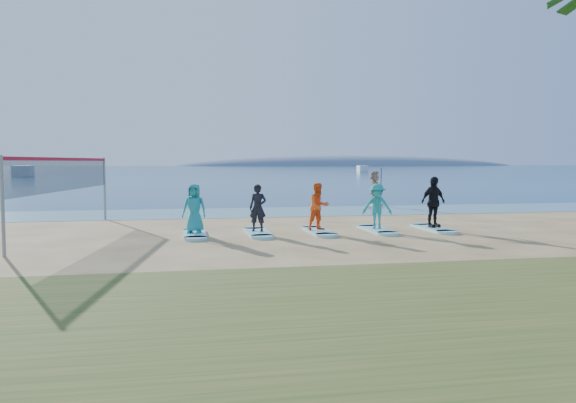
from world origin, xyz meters
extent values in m
plane|color=tan|center=(0.00, 0.00, 0.00)|extent=(600.00, 600.00, 0.00)
plane|color=teal|center=(0.00, 10.50, 0.01)|extent=(600.00, 600.00, 0.00)
plane|color=navy|center=(0.00, 160.00, 0.01)|extent=(600.00, 600.00, 0.00)
ellipsoid|color=slate|center=(95.00, 300.00, 0.00)|extent=(220.00, 56.00, 18.00)
cylinder|color=gray|center=(-7.24, -0.30, 1.25)|extent=(0.09, 0.09, 2.50)
cylinder|color=gray|center=(-5.96, 8.61, 1.25)|extent=(0.09, 0.09, 2.50)
cube|color=black|center=(-6.60, 4.16, 1.90)|extent=(1.31, 8.91, 1.00)
cube|color=#AE1225|center=(-6.60, 4.16, 2.42)|extent=(1.34, 8.92, 0.10)
cube|color=silver|center=(7.09, 12.92, 0.06)|extent=(1.84, 3.03, 0.12)
imported|color=tan|center=(7.09, 12.92, 0.99)|extent=(0.69, 1.65, 1.73)
cube|color=silver|center=(-27.31, 79.96, 0.00)|extent=(3.44, 7.17, 1.73)
cube|color=silver|center=(37.83, 107.07, 0.00)|extent=(3.02, 6.72, 1.46)
cube|color=#9AE6EE|center=(-2.52, 2.79, 0.04)|extent=(0.70, 2.20, 0.09)
imported|color=teal|center=(-2.52, 2.79, 0.87)|extent=(0.87, 0.70, 1.55)
cube|color=#9AE6EE|center=(-0.49, 2.79, 0.04)|extent=(0.70, 2.20, 0.09)
imported|color=black|center=(-0.49, 2.79, 0.85)|extent=(0.65, 0.54, 1.52)
cube|color=#9AE6EE|center=(1.53, 2.79, 0.04)|extent=(0.70, 2.20, 0.09)
imported|color=#F45719|center=(1.53, 2.79, 0.87)|extent=(0.90, 0.78, 1.56)
cube|color=#9AE6EE|center=(3.56, 2.79, 0.04)|extent=(0.70, 2.20, 0.09)
imported|color=teal|center=(3.56, 2.79, 0.85)|extent=(1.11, 0.85, 1.51)
cube|color=#9AE6EE|center=(5.58, 2.79, 0.04)|extent=(0.70, 2.20, 0.09)
imported|color=black|center=(5.58, 2.79, 0.96)|extent=(1.10, 0.72, 1.74)
camera|label=1|loc=(-2.95, -15.10, 2.34)|focal=35.00mm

